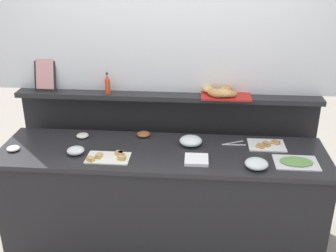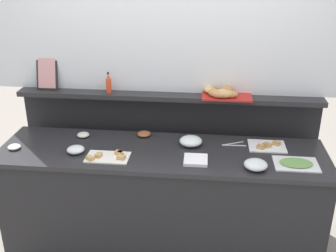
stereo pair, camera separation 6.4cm
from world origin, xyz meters
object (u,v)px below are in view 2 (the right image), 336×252
at_px(glass_bowl_large, 191,141).
at_px(hot_sauce_bottle, 109,84).
at_px(framed_picture, 47,73).
at_px(glass_bowl_medium, 76,150).
at_px(condiment_bowl_cream, 144,134).
at_px(napkin_stack, 196,160).
at_px(cold_cuts_platter, 296,164).
at_px(sandwich_platter_front, 267,146).
at_px(glass_bowl_small, 256,165).
at_px(condiment_bowl_teal, 83,135).
at_px(bread_basket, 222,92).
at_px(sandwich_platter_side, 108,157).
at_px(condiment_bowl_dark, 14,147).

distance_m(glass_bowl_large, hot_sauce_bottle, 0.84).
distance_m(glass_bowl_large, framed_picture, 1.35).
height_order(glass_bowl_medium, condiment_bowl_cream, glass_bowl_medium).
height_order(glass_bowl_large, napkin_stack, glass_bowl_large).
xyz_separation_m(cold_cuts_platter, glass_bowl_large, (-0.76, 0.24, 0.02)).
relative_size(sandwich_platter_front, glass_bowl_small, 1.73).
bearing_deg(condiment_bowl_cream, glass_bowl_medium, -143.03).
xyz_separation_m(condiment_bowl_teal, bread_basket, (1.10, 0.24, 0.32)).
xyz_separation_m(sandwich_platter_front, sandwich_platter_side, (-1.18, -0.31, 0.00)).
bearing_deg(sandwich_platter_front, condiment_bowl_teal, 178.74).
relative_size(cold_cuts_platter, condiment_bowl_dark, 3.22).
distance_m(condiment_bowl_dark, framed_picture, 0.71).
distance_m(glass_bowl_large, condiment_bowl_dark, 1.35).
height_order(bread_basket, framed_picture, framed_picture).
height_order(glass_bowl_medium, condiment_bowl_teal, glass_bowl_medium).
bearing_deg(hot_sauce_bottle, glass_bowl_large, -23.10).
height_order(glass_bowl_large, bread_basket, bread_basket).
bearing_deg(bread_basket, glass_bowl_medium, -154.07).
xyz_separation_m(glass_bowl_small, condiment_bowl_cream, (-0.86, 0.45, -0.01)).
bearing_deg(condiment_bowl_dark, bread_basket, 18.13).
bearing_deg(sandwich_platter_side, framed_picture, 136.24).
bearing_deg(framed_picture, sandwich_platter_side, -43.76).
bearing_deg(napkin_stack, glass_bowl_large, 100.84).
relative_size(glass_bowl_medium, glass_bowl_small, 0.80).
bearing_deg(hot_sauce_bottle, napkin_stack, -36.81).
relative_size(bread_basket, framed_picture, 1.44).
height_order(napkin_stack, hot_sauce_bottle, hot_sauce_bottle).
bearing_deg(glass_bowl_small, cold_cuts_platter, 16.73).
xyz_separation_m(condiment_bowl_dark, condiment_bowl_teal, (0.46, 0.27, 0.00)).
xyz_separation_m(sandwich_platter_front, glass_bowl_large, (-0.59, -0.03, 0.02)).
relative_size(sandwich_platter_front, napkin_stack, 1.66).
distance_m(sandwich_platter_front, framed_picture, 1.91).
distance_m(glass_bowl_large, glass_bowl_medium, 0.88).
bearing_deg(glass_bowl_large, framed_picture, 164.21).
height_order(glass_bowl_large, condiment_bowl_teal, glass_bowl_large).
height_order(glass_bowl_small, bread_basket, bread_basket).
distance_m(glass_bowl_small, hot_sauce_bottle, 1.37).
relative_size(cold_cuts_platter, glass_bowl_small, 1.90).
bearing_deg(condiment_bowl_dark, sandwich_platter_front, 7.03).
xyz_separation_m(cold_cuts_platter, bread_basket, (-0.53, 0.54, 0.33)).
bearing_deg(condiment_bowl_dark, glass_bowl_small, -3.68).
height_order(condiment_bowl_teal, napkin_stack, condiment_bowl_teal).
bearing_deg(bread_basket, cold_cuts_platter, -45.41).
relative_size(glass_bowl_medium, napkin_stack, 0.77).
bearing_deg(condiment_bowl_teal, bread_basket, 12.37).
bearing_deg(glass_bowl_medium, framed_picture, 124.53).
distance_m(sandwich_platter_front, condiment_bowl_dark, 1.94).
bearing_deg(cold_cuts_platter, sandwich_platter_front, 122.67).
bearing_deg(cold_cuts_platter, framed_picture, 163.61).
bearing_deg(hot_sauce_bottle, sandwich_platter_side, -78.59).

